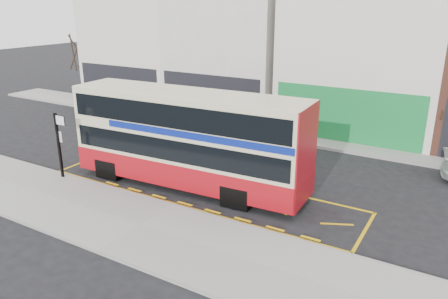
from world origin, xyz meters
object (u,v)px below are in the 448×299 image
Objects in this scene: double_decker_bus at (189,138)px; car_grey at (248,126)px; bus_stop_post at (59,139)px; street_tree_left at (82,43)px; car_silver at (113,109)px.

double_decker_bus is 7.59m from car_grey.
double_decker_bus is at bearing -176.65° from car_grey.
double_decker_bus is 2.28× the size of car_grey.
double_decker_bus is at bearing 23.76° from bus_stop_post.
car_grey is at bearing -10.82° from street_tree_left.
double_decker_bus is at bearing -133.46° from car_silver.
street_tree_left reaches higher than car_grey.
bus_stop_post is (-5.32, -2.37, -0.26)m from double_decker_bus.
street_tree_left is (-17.75, 10.58, 2.33)m from double_decker_bus.
car_grey is at bearing 65.96° from bus_stop_post.
street_tree_left is (-16.73, 3.20, 3.77)m from car_grey.
car_silver is at bearing -30.23° from street_tree_left.
double_decker_bus is 2.58× the size of car_silver.
bus_stop_post is 10.72m from car_grey.
bus_stop_post is 0.73× the size of car_silver.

